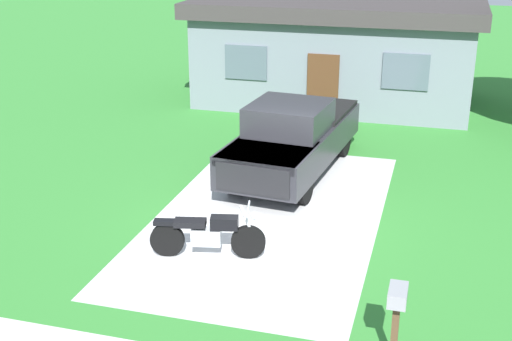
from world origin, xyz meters
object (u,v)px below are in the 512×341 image
motorcycle (208,234)px  pickup_truck (294,136)px  mailbox (397,306)px  neighbor_house (337,50)px

motorcycle → pickup_truck: bearing=83.7°
mailbox → neighbor_house: bearing=102.7°
mailbox → pickup_truck: bearing=113.1°
pickup_truck → mailbox: (3.14, -7.35, 0.03)m
mailbox → neighbor_house: 15.10m
neighbor_house → pickup_truck: bearing=-88.6°
motorcycle → mailbox: bearing=-33.2°
pickup_truck → mailbox: 7.99m
motorcycle → pickup_truck: size_ratio=0.38×
pickup_truck → neighbor_house: size_ratio=0.60×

